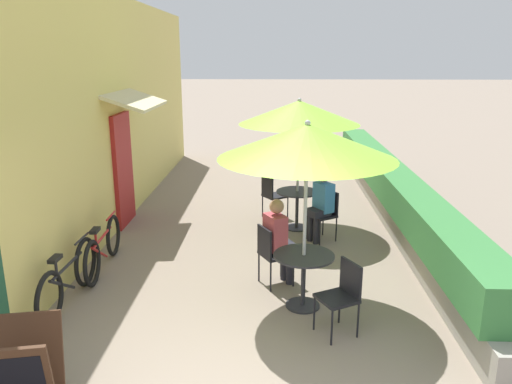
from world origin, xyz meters
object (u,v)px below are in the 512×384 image
object	(u,v)px
cafe_chair_near_left	(342,292)
cafe_chair_mid_right	(326,211)
patio_umbrella_near	(307,142)
bicycle_second	(103,248)
seated_patron_mid_right	(321,203)
bicycle_leaning	(69,278)
cafe_chair_near_right	(271,251)
patio_table_mid	(297,201)
seated_patron_near_right	(279,238)
menu_board	(24,374)
cafe_chair_mid_left	(272,193)
patio_table_near	(304,269)
patio_umbrella_mid	(299,112)

from	to	relation	value
cafe_chair_near_left	cafe_chair_mid_right	size ratio (longest dim) A/B	1.00
patio_umbrella_near	bicycle_second	world-z (taller)	patio_umbrella_near
seated_patron_mid_right	bicycle_leaning	bearing A→B (deg)	91.10
seated_patron_mid_right	cafe_chair_near_right	bearing A→B (deg)	120.90
patio_table_mid	bicycle_leaning	size ratio (longest dim) A/B	0.43
patio_umbrella_near	cafe_chair_near_right	size ratio (longest dim) A/B	2.77
cafe_chair_near_left	bicycle_second	world-z (taller)	cafe_chair_near_left
cafe_chair_near_right	seated_patron_near_right	size ratio (longest dim) A/B	0.70
menu_board	cafe_chair_near_right	bearing A→B (deg)	40.04
patio_table_mid	bicycle_second	world-z (taller)	bicycle_second
cafe_chair_mid_left	bicycle_leaning	size ratio (longest dim) A/B	0.48
patio_umbrella_near	cafe_chair_near_right	distance (m)	1.79
cafe_chair_mid_right	menu_board	world-z (taller)	menu_board
cafe_chair_mid_left	menu_board	bearing A→B (deg)	-54.53
patio_table_near	cafe_chair_mid_left	xyz separation A→B (m)	(-0.42, 3.55, -0.00)
bicycle_second	cafe_chair_near_right	bearing A→B (deg)	-12.67
cafe_chair_mid_left	seated_patron_mid_right	bearing A→B (deg)	1.62
patio_table_near	bicycle_leaning	bearing A→B (deg)	-179.26
patio_umbrella_near	seated_patron_mid_right	distance (m)	2.82
cafe_chair_near_left	menu_board	size ratio (longest dim) A/B	0.98
seated_patron_mid_right	bicycle_second	xyz separation A→B (m)	(-3.36, -1.32, -0.34)
patio_table_mid	patio_table_near	bearing A→B (deg)	-90.86
bicycle_second	patio_table_near	bearing A→B (deg)	-22.31
cafe_chair_near_left	cafe_chair_mid_left	size ratio (longest dim) A/B	1.00
bicycle_second	menu_board	distance (m)	3.20
cafe_chair_mid_left	menu_board	xyz separation A→B (m)	(-2.15, -5.68, -0.08)
cafe_chair_near_right	patio_umbrella_near	bearing A→B (deg)	6.01
patio_table_mid	seated_patron_mid_right	xyz separation A→B (m)	(0.38, -0.62, 0.17)
patio_table_mid	menu_board	xyz separation A→B (m)	(-2.61, -5.12, -0.08)
patio_table_near	bicycle_leaning	size ratio (longest dim) A/B	0.43
patio_table_near	patio_umbrella_mid	bearing A→B (deg)	89.14
cafe_chair_near_right	patio_umbrella_mid	size ratio (longest dim) A/B	0.36
cafe_chair_mid_left	bicycle_leaning	world-z (taller)	cafe_chair_mid_left
cafe_chair_near_right	menu_board	bearing A→B (deg)	-66.67
patio_table_near	seated_patron_mid_right	distance (m)	2.41
cafe_chair_near_left	bicycle_leaning	world-z (taller)	cafe_chair_near_left
patio_umbrella_near	seated_patron_near_right	bearing A→B (deg)	115.61
cafe_chair_mid_right	menu_board	size ratio (longest dim) A/B	0.98
cafe_chair_near_left	cafe_chair_near_right	distance (m)	1.46
cafe_chair_near_left	bicycle_second	distance (m)	3.74
cafe_chair_mid_left	seated_patron_mid_right	size ratio (longest dim) A/B	0.70
patio_table_near	patio_table_mid	world-z (taller)	same
patio_umbrella_near	patio_table_mid	bearing A→B (deg)	89.14
patio_umbrella_near	bicycle_leaning	size ratio (longest dim) A/B	1.34
patio_umbrella_near	menu_board	size ratio (longest dim) A/B	2.72
patio_umbrella_near	patio_table_mid	distance (m)	3.41
cafe_chair_mid_right	bicycle_second	xyz separation A→B (m)	(-3.45, -1.38, -0.17)
seated_patron_mid_right	bicycle_leaning	size ratio (longest dim) A/B	0.69
patio_umbrella_near	patio_table_near	bearing A→B (deg)	63.43
bicycle_leaning	patio_table_mid	bearing A→B (deg)	45.62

